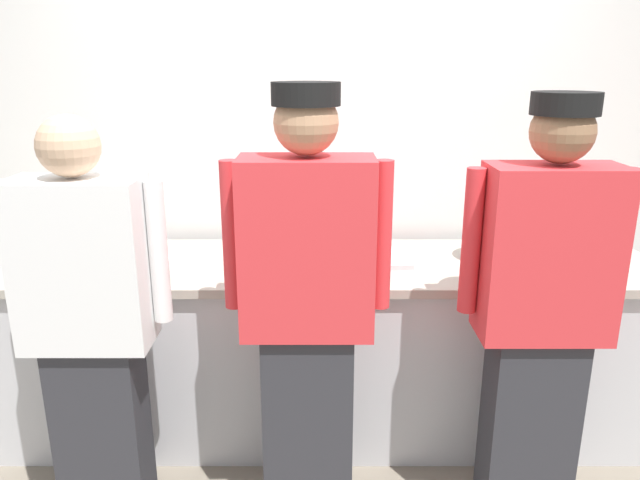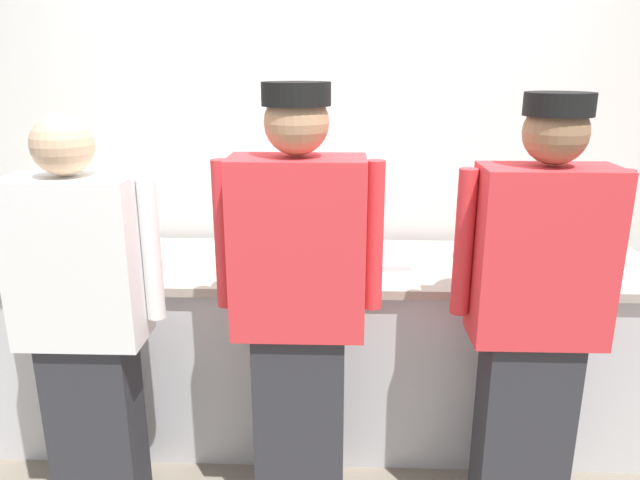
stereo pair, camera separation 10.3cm
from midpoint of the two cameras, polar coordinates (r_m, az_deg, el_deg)
The scene contains 16 objects.
ground_plane at distance 2.93m, azimuth 1.12°, elevation -21.54°, with size 9.00×9.00×0.00m, color slate.
wall_back at distance 3.22m, azimuth 1.51°, elevation 9.62°, with size 4.97×0.10×2.83m.
prep_counter at distance 3.02m, azimuth 1.29°, elevation -10.15°, with size 3.17×0.74×0.90m.
chef_near_left at distance 2.42m, azimuth -20.57°, elevation -7.33°, with size 0.60×0.24×1.65m.
chef_center at distance 2.24m, azimuth -0.75°, elevation -6.27°, with size 0.63×0.24×1.75m.
chef_far_right at distance 2.38m, azimuth 21.18°, elevation -6.56°, with size 0.62×0.24×1.72m.
plate_stack_front at distance 2.97m, azimuth -4.91°, elevation -0.39°, with size 0.23×0.23×0.10m.
mixing_bowl_steel at distance 2.97m, azimuth 17.37°, elevation -0.65°, with size 0.30×0.30×0.14m, color #B7BABF.
sheet_tray at distance 2.85m, azimuth 4.57°, elevation -1.87°, with size 0.47×0.30×0.02m, color #B7BABF.
squeeze_bottle_primary at distance 2.65m, azimuth -4.75°, elevation -1.33°, with size 0.06×0.06×0.21m.
squeeze_bottle_secondary at distance 3.32m, azimuth 25.46°, elevation 0.57°, with size 0.06×0.06×0.19m.
squeeze_bottle_spare at distance 2.69m, azimuth -7.19°, elevation -1.21°, with size 0.06×0.06×0.20m.
ramekin_yellow_sauce at distance 2.85m, azimuth -13.17°, elevation -2.01°, with size 0.09×0.09×0.04m.
ramekin_green_sauce at distance 2.95m, azimuth 27.51°, elevation -2.92°, with size 0.09×0.09×0.04m.
deli_cup at distance 3.16m, azimuth -15.09°, elevation 0.24°, with size 0.09×0.09×0.11m, color white.
chefs_knife at distance 3.01m, azimuth -22.70°, elevation -2.25°, with size 0.27×0.03×0.02m.
Camera 2 is at (0.08, -2.30, 1.81)m, focal length 33.27 mm.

